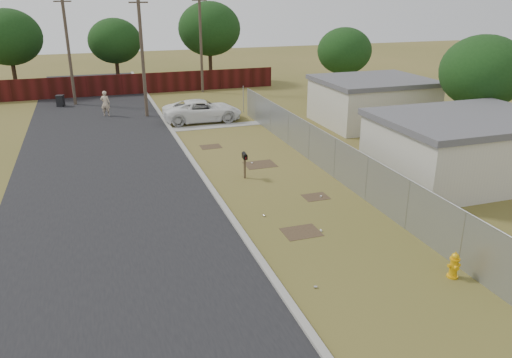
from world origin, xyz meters
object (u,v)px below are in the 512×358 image
object	(u,v)px
trash_bin	(60,101)
pickup_truck	(202,111)
mailbox	(245,158)
pedestrian	(105,103)
fire_hydrant	(454,266)

from	to	relation	value
trash_bin	pickup_truck	bearing A→B (deg)	-40.92
mailbox	trash_bin	bearing A→B (deg)	113.97
pedestrian	trash_bin	size ratio (longest dim) A/B	2.07
mailbox	trash_bin	distance (m)	22.22
mailbox	pedestrian	size ratio (longest dim) A/B	0.70
fire_hydrant	pickup_truck	size ratio (longest dim) A/B	0.16
pedestrian	fire_hydrant	bearing A→B (deg)	129.97
fire_hydrant	trash_bin	size ratio (longest dim) A/B	1.00
mailbox	pickup_truck	bearing A→B (deg)	87.01
mailbox	pedestrian	world-z (taller)	pedestrian
mailbox	pedestrian	bearing A→B (deg)	110.03
mailbox	pedestrian	xyz separation A→B (m)	(-5.74, 15.75, -0.09)
fire_hydrant	trash_bin	world-z (taller)	trash_bin
trash_bin	pedestrian	bearing A→B (deg)	-54.17
fire_hydrant	pickup_truck	xyz separation A→B (m)	(-2.96, 22.72, 0.34)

